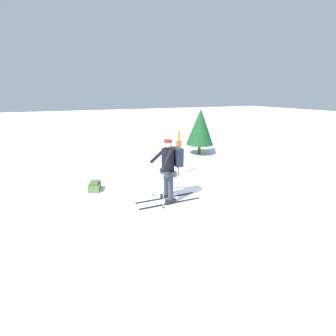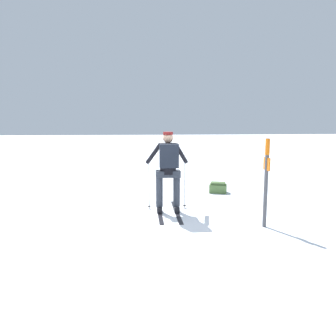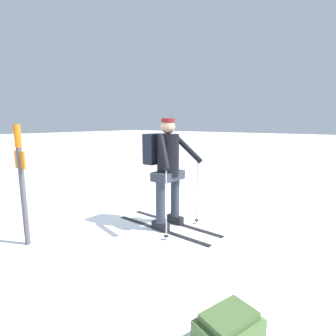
{
  "view_description": "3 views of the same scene",
  "coord_description": "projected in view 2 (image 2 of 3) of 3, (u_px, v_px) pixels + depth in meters",
  "views": [
    {
      "loc": [
        5.14,
        -3.11,
        2.92
      ],
      "look_at": [
        -0.18,
        -0.79,
        0.99
      ],
      "focal_mm": 24.0,
      "sensor_mm": 36.0,
      "label": 1
    },
    {
      "loc": [
        0.51,
        6.22,
        2.01
      ],
      "look_at": [
        -0.18,
        -0.79,
        0.99
      ],
      "focal_mm": 35.0,
      "sensor_mm": 36.0,
      "label": 2
    },
    {
      "loc": [
        -3.43,
        -3.33,
        1.71
      ],
      "look_at": [
        -0.18,
        -0.79,
        0.99
      ],
      "focal_mm": 28.0,
      "sensor_mm": 36.0,
      "label": 3
    }
  ],
  "objects": [
    {
      "name": "trail_marker",
      "position": [
        266.0,
        175.0,
        6.12
      ],
      "size": [
        0.08,
        0.24,
        1.68
      ],
      "color": "#4C4C51",
      "rests_on": "ground_plane"
    },
    {
      "name": "ground_plane",
      "position": [
        163.0,
        223.0,
        6.47
      ],
      "size": [
        80.0,
        80.0,
        0.0
      ],
      "primitive_type": "plane",
      "color": "white"
    },
    {
      "name": "dropped_backpack",
      "position": [
        218.0,
        188.0,
        9.2
      ],
      "size": [
        0.55,
        0.46,
        0.29
      ],
      "color": "#4C6B38",
      "rests_on": "ground_plane"
    },
    {
      "name": "skier",
      "position": [
        168.0,
        166.0,
        7.07
      ],
      "size": [
        0.99,
        1.84,
        1.77
      ],
      "color": "black",
      "rests_on": "ground_plane"
    }
  ]
}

